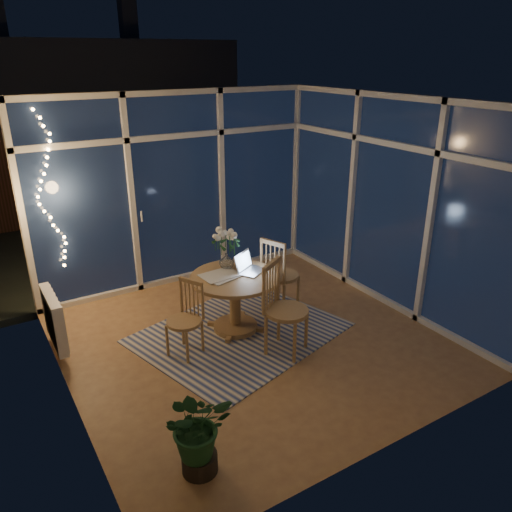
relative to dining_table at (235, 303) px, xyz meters
name	(u,v)px	position (x,y,z in m)	size (l,w,h in m)	color
floor	(254,339)	(0.07, -0.30, -0.34)	(4.00, 4.00, 0.00)	#90603F
ceiling	(253,101)	(0.07, -0.30, 2.26)	(4.00, 4.00, 0.00)	silver
wall_back	(177,190)	(0.07, 1.70, 0.96)	(4.00, 0.04, 2.60)	beige
wall_front	(397,310)	(0.07, -2.30, 0.96)	(4.00, 0.04, 2.60)	beige
wall_left	(52,273)	(-1.93, -0.30, 0.96)	(0.04, 4.00, 2.60)	beige
wall_right	(392,203)	(2.07, -0.30, 0.96)	(0.04, 4.00, 2.60)	beige
window_wall_back	(178,190)	(0.07, 1.66, 0.96)	(4.00, 0.10, 2.60)	silver
window_wall_right	(389,204)	(2.03, -0.30, 0.96)	(0.10, 4.00, 2.60)	silver
radiator	(54,319)	(-1.87, 0.60, 0.06)	(0.10, 0.70, 0.58)	silver
fairy_lights	(48,192)	(-1.58, 1.58, 1.18)	(0.24, 0.10, 1.85)	#FFB966
garden_patio	(144,220)	(0.57, 4.70, -0.40)	(12.00, 6.00, 0.10)	black
garden_fence	(106,171)	(0.07, 5.20, 0.56)	(11.00, 0.08, 1.80)	#322112
neighbour_roof	(76,90)	(0.37, 8.20, 1.86)	(7.00, 3.00, 2.20)	#34383F
garden_shrubs	(97,230)	(-0.73, 3.10, 0.11)	(0.90, 0.90, 0.90)	black
rug	(240,332)	(0.00, -0.10, -0.34)	(2.18, 1.74, 0.01)	beige
dining_table	(235,303)	(0.00, 0.00, 0.00)	(1.01, 1.01, 0.69)	olive
chair_left	(184,320)	(-0.71, -0.17, 0.08)	(0.39, 0.39, 0.84)	olive
chair_right	(281,274)	(0.73, 0.13, 0.16)	(0.46, 0.46, 1.00)	olive
chair_front	(287,309)	(0.24, -0.70, 0.18)	(0.48, 0.48, 1.04)	olive
laptop	(252,262)	(0.23, 0.00, 0.46)	(0.32, 0.28, 0.24)	silver
flower_vase	(226,260)	(0.03, 0.25, 0.45)	(0.20, 0.20, 0.21)	silver
bowl	(245,264)	(0.26, 0.21, 0.36)	(0.15, 0.15, 0.04)	white
newspapers	(220,276)	(-0.15, 0.08, 0.35)	(0.39, 0.30, 0.02)	silver
phone	(253,276)	(0.18, -0.11, 0.35)	(0.12, 0.06, 0.01)	black
potted_plant	(198,432)	(-1.29, -1.72, 0.04)	(0.54, 0.47, 0.76)	#184520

